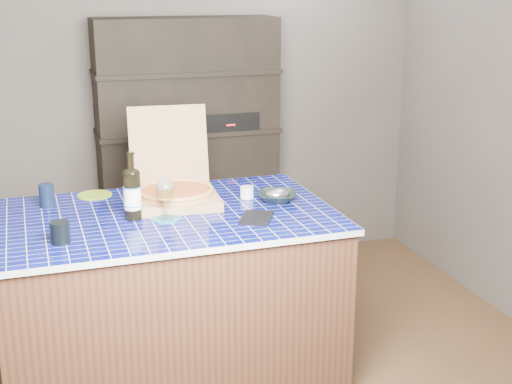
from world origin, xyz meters
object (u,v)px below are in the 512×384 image
object	(u,v)px
bowl	(277,197)
pizza_box	(175,189)
mead_bottle	(132,193)
kitchen_island	(169,298)
wine_glass	(165,191)
dvd_case	(257,218)

from	to	relation	value
bowl	pizza_box	bearing A→B (deg)	162.93
mead_bottle	kitchen_island	bearing A→B (deg)	11.26
mead_bottle	wine_glass	size ratio (longest dim) A/B	1.66
pizza_box	dvd_case	bearing A→B (deg)	-48.08
pizza_box	mead_bottle	size ratio (longest dim) A/B	1.64
bowl	dvd_case	bearing A→B (deg)	-127.73
pizza_box	mead_bottle	xyz separation A→B (m)	(-0.25, -0.22, 0.07)
mead_bottle	bowl	size ratio (longest dim) A/B	1.67
pizza_box	bowl	size ratio (longest dim) A/B	2.73
kitchen_island	wine_glass	bearing A→B (deg)	-98.25
mead_bottle	dvd_case	size ratio (longest dim) A/B	1.68
mead_bottle	bowl	xyz separation A→B (m)	(0.76, 0.06, -0.11)
kitchen_island	pizza_box	size ratio (longest dim) A/B	3.07
kitchen_island	dvd_case	xyz separation A→B (m)	(0.41, -0.22, 0.46)
kitchen_island	bowl	size ratio (longest dim) A/B	8.38
kitchen_island	bowl	distance (m)	0.77
mead_bottle	wine_glass	xyz separation A→B (m)	(0.15, -0.05, 0.01)
wine_glass	bowl	size ratio (longest dim) A/B	1.01
mead_bottle	dvd_case	distance (m)	0.61
kitchen_island	bowl	bearing A→B (deg)	2.25
wine_glass	dvd_case	world-z (taller)	wine_glass
kitchen_island	dvd_case	distance (m)	0.65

